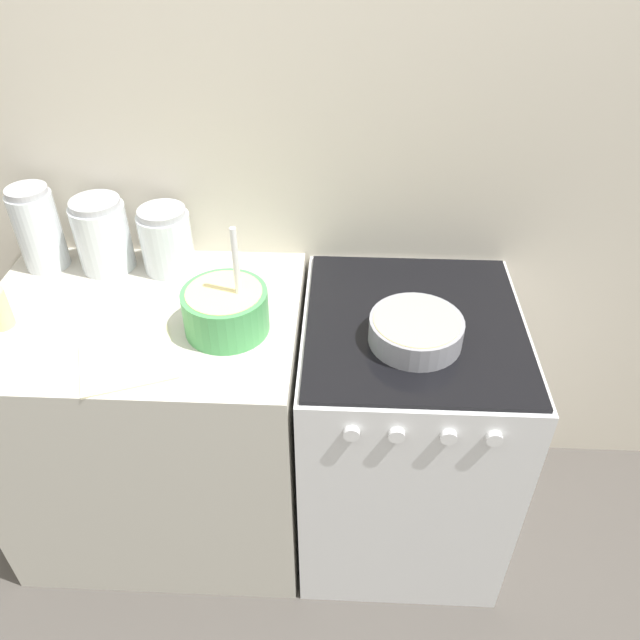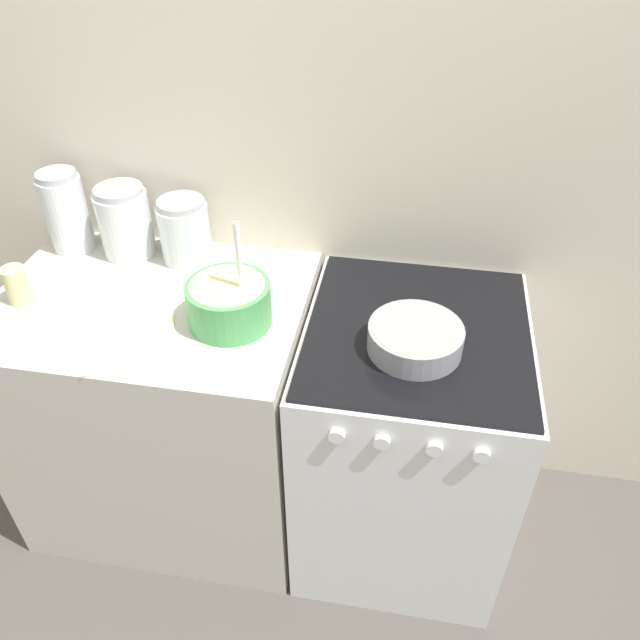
# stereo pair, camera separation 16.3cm
# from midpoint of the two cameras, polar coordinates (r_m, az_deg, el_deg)

# --- Properties ---
(ground_plane) EXTENTS (12.00, 12.00, 0.00)m
(ground_plane) POSITION_cam_midpoint_polar(r_m,az_deg,el_deg) (2.20, -4.55, -24.16)
(ground_plane) COLOR #4C4742
(wall_back) EXTENTS (4.80, 0.05, 2.40)m
(wall_back) POSITION_cam_midpoint_polar(r_m,az_deg,el_deg) (1.87, -4.03, 14.58)
(wall_back) COLOR beige
(wall_back) RESTS_ON ground_plane
(countertop_cabinet) EXTENTS (0.90, 0.67, 0.89)m
(countertop_cabinet) POSITION_cam_midpoint_polar(r_m,az_deg,el_deg) (2.12, -16.47, -9.04)
(countertop_cabinet) COLOR beige
(countertop_cabinet) RESTS_ON ground_plane
(stove) EXTENTS (0.62, 0.69, 0.89)m
(stove) POSITION_cam_midpoint_polar(r_m,az_deg,el_deg) (2.02, 5.19, -10.14)
(stove) COLOR silver
(stove) RESTS_ON ground_plane
(mixing_bowl) EXTENTS (0.23, 0.23, 0.31)m
(mixing_bowl) POSITION_cam_midpoint_polar(r_m,az_deg,el_deg) (1.67, -11.41, 0.98)
(mixing_bowl) COLOR #4CA559
(mixing_bowl) RESTS_ON countertop_cabinet
(baking_pan) EXTENTS (0.25, 0.25, 0.07)m
(baking_pan) POSITION_cam_midpoint_polar(r_m,az_deg,el_deg) (1.62, 5.94, -1.02)
(baking_pan) COLOR gray
(baking_pan) RESTS_ON stove
(storage_jar_left) EXTENTS (0.13, 0.13, 0.26)m
(storage_jar_left) POSITION_cam_midpoint_polar(r_m,az_deg,el_deg) (2.09, -26.35, 7.04)
(storage_jar_left) COLOR silver
(storage_jar_left) RESTS_ON countertop_cabinet
(storage_jar_middle) EXTENTS (0.16, 0.16, 0.22)m
(storage_jar_middle) POSITION_cam_midpoint_polar(r_m,az_deg,el_deg) (2.02, -21.43, 6.82)
(storage_jar_middle) COLOR silver
(storage_jar_middle) RESTS_ON countertop_cabinet
(storage_jar_right) EXTENTS (0.15, 0.15, 0.20)m
(storage_jar_right) POSITION_cam_midpoint_polar(r_m,az_deg,el_deg) (1.95, -16.18, 6.64)
(storage_jar_right) COLOR silver
(storage_jar_right) RESTS_ON countertop_cabinet
(recipe_page) EXTENTS (0.30, 0.31, 0.01)m
(recipe_page) POSITION_cam_midpoint_polar(r_m,az_deg,el_deg) (1.69, -19.94, -3.26)
(recipe_page) COLOR beige
(recipe_page) RESTS_ON countertop_cabinet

